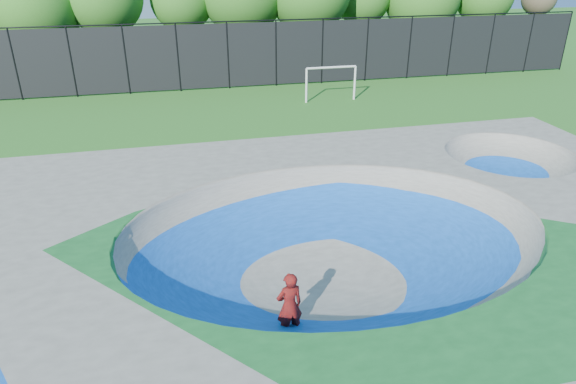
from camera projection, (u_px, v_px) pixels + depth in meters
name	position (u px, v px, depth m)	size (l,w,h in m)	color
ground	(332.00, 274.00, 13.65)	(120.00, 120.00, 0.00)	#225F1A
skate_deck	(333.00, 250.00, 13.33)	(22.00, 14.00, 1.50)	gray
skater	(289.00, 306.00, 11.11)	(0.60, 0.40, 1.66)	#B2140E
skateboard	(289.00, 335.00, 11.45)	(0.78, 0.22, 0.05)	black
soccer_goal	(331.00, 77.00, 28.84)	(2.98, 0.12, 1.97)	silver
fence	(228.00, 54.00, 31.25)	(48.09, 0.09, 4.04)	black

